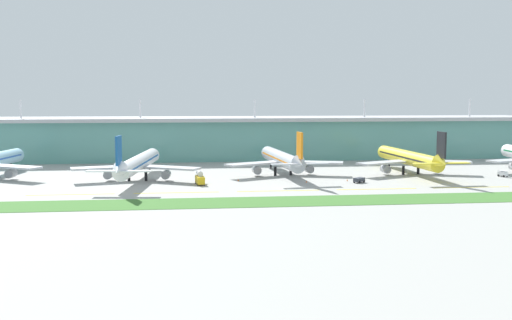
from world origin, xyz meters
TOP-DOWN VIEW (x-y plane):
  - ground_plane at (0.00, 0.00)m, footprint 600.00×600.00m
  - terminal_building at (-0.00, 98.99)m, footprint 288.00×34.00m
  - airliner_near_middle at (-51.96, 25.34)m, footprint 48.48×71.19m
  - airliner_center at (4.56, 34.52)m, footprint 48.64×62.33m
  - airliner_far_middle at (56.79, 31.85)m, footprint 48.75×64.41m
  - taxiway_stripe_west at (-71.00, -5.66)m, footprint 28.00×0.70m
  - taxiway_stripe_mid_west at (-37.00, -5.66)m, footprint 28.00×0.70m
  - taxiway_stripe_centre at (-3.00, -5.66)m, footprint 28.00×0.70m
  - taxiway_stripe_mid_east at (31.00, -5.66)m, footprint 28.00×0.70m
  - taxiway_stripe_east at (65.00, -5.66)m, footprint 28.00×0.70m
  - grass_verge at (0.00, -25.97)m, footprint 300.00×18.00m
  - baggage_cart at (90.21, 19.09)m, footprint 3.08×4.01m
  - fuel_truck at (-29.01, 11.91)m, footprint 3.46×7.46m
  - pushback_tug at (29.32, 9.86)m, footprint 4.92×4.65m
  - safety_cone_left_wingtip at (10.24, 12.90)m, footprint 0.56×0.56m
  - safety_cone_nose_front at (26.14, 14.66)m, footprint 0.56×0.56m
  - safety_cone_right_wingtip at (-14.50, 19.49)m, footprint 0.56×0.56m

SIDE VIEW (x-z plane):
  - ground_plane at x=0.00m, z-range 0.00..0.00m
  - taxiway_stripe_west at x=-71.00m, z-range 0.00..0.04m
  - taxiway_stripe_mid_west at x=-37.00m, z-range 0.00..0.04m
  - taxiway_stripe_centre at x=-3.00m, z-range 0.00..0.04m
  - taxiway_stripe_mid_east at x=31.00m, z-range 0.00..0.04m
  - taxiway_stripe_east at x=65.00m, z-range 0.00..0.04m
  - grass_verge at x=0.00m, z-range 0.00..0.10m
  - safety_cone_left_wingtip at x=10.24m, z-range 0.00..0.70m
  - safety_cone_nose_front at x=26.14m, z-range 0.00..0.70m
  - safety_cone_right_wingtip at x=-14.50m, z-range 0.00..0.70m
  - pushback_tug at x=29.32m, z-range 0.18..2.03m
  - baggage_cart at x=90.21m, z-range 0.02..2.50m
  - fuel_truck at x=-29.01m, z-range -0.21..4.74m
  - airliner_center at x=4.56m, z-range -3.00..15.90m
  - airliner_far_middle at x=56.79m, z-range -3.00..15.90m
  - airliner_near_middle at x=-51.96m, z-range -2.99..15.91m
  - terminal_building at x=0.00m, z-range -4.30..25.83m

